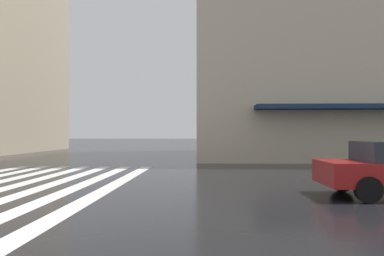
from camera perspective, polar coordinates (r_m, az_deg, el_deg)
name	(u,v)px	position (r m, az deg, el deg)	size (l,w,h in m)	color
zebra_crossing	(15,186)	(12.43, -26.32, -8.24)	(13.00, 6.50, 0.01)	silver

